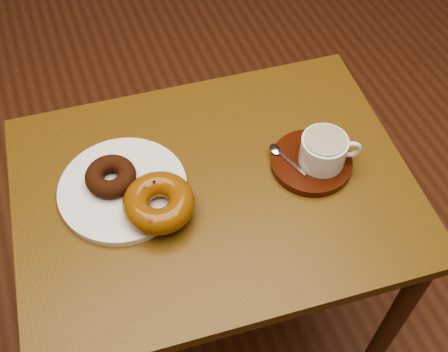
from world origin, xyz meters
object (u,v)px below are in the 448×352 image
object	(u,v)px
donut_plate	(123,189)
saucer	(311,162)
coffee_cup	(324,150)
cafe_table	(215,217)

from	to	relation	value
donut_plate	saucer	world-z (taller)	saucer
coffee_cup	donut_plate	bearing A→B (deg)	-171.82
donut_plate	coffee_cup	bearing A→B (deg)	-11.71
saucer	coffee_cup	bearing A→B (deg)	-26.95
donut_plate	coffee_cup	world-z (taller)	coffee_cup
cafe_table	coffee_cup	world-z (taller)	coffee_cup
cafe_table	coffee_cup	size ratio (longest dim) A/B	6.94
cafe_table	saucer	distance (m)	0.22
saucer	coffee_cup	world-z (taller)	coffee_cup
cafe_table	coffee_cup	distance (m)	0.26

